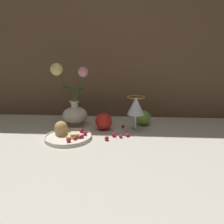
# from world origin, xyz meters

# --- Properties ---
(ground_plane) EXTENTS (2.40, 2.40, 0.00)m
(ground_plane) POSITION_xyz_m (0.00, 0.00, 0.00)
(ground_plane) COLOR #B7B2A3
(ground_plane) RESTS_ON ground
(wall_back) EXTENTS (2.40, 0.04, 1.20)m
(wall_back) POSITION_xyz_m (0.00, 0.29, 0.60)
(wall_back) COLOR brown
(wall_back) RESTS_ON ground_plane
(vase) EXTENTS (0.19, 0.13, 0.32)m
(vase) POSITION_xyz_m (-0.13, 0.10, 0.10)
(vase) COLOR silver
(vase) RESTS_ON ground_plane
(plate_with_pastries) EXTENTS (0.21, 0.21, 0.07)m
(plate_with_pastries) POSITION_xyz_m (-0.12, -0.09, 0.02)
(plate_with_pastries) COLOR silver
(plate_with_pastries) RESTS_ON ground_plane
(wine_glass) EXTENTS (0.09, 0.09, 0.17)m
(wine_glass) POSITION_xyz_m (0.18, 0.03, 0.12)
(wine_glass) COLOR silver
(wine_glass) RESTS_ON ground_plane
(apple_beside_vase) EXTENTS (0.08, 0.08, 0.10)m
(apple_beside_vase) POSITION_xyz_m (0.03, 0.03, 0.04)
(apple_beside_vase) COLOR red
(apple_beside_vase) RESTS_ON ground_plane
(apple_near_glass) EXTENTS (0.08, 0.08, 0.09)m
(apple_near_glass) POSITION_xyz_m (0.23, 0.12, 0.04)
(apple_near_glass) COLOR #669938
(apple_near_glass) RESTS_ON ground_plane
(berry_near_plate) EXTENTS (0.02, 0.02, 0.02)m
(berry_near_plate) POSITION_xyz_m (0.09, -0.06, 0.01)
(berry_near_plate) COLOR #AD192D
(berry_near_plate) RESTS_ON ground_plane
(berry_front_center) EXTENTS (0.02, 0.02, 0.02)m
(berry_front_center) POSITION_xyz_m (0.06, -0.11, 0.01)
(berry_front_center) COLOR #AD192D
(berry_front_center) RESTS_ON ground_plane
(berry_by_glass_stem) EXTENTS (0.02, 0.02, 0.02)m
(berry_by_glass_stem) POSITION_xyz_m (0.13, 0.06, 0.01)
(berry_by_glass_stem) COLOR #AD192D
(berry_by_glass_stem) RESTS_ON ground_plane
(berry_under_candlestick) EXTENTS (0.02, 0.02, 0.02)m
(berry_under_candlestick) POSITION_xyz_m (0.15, -0.06, 0.01)
(berry_under_candlestick) COLOR #AD192D
(berry_under_candlestick) RESTS_ON ground_plane
(berry_far_right) EXTENTS (0.02, 0.02, 0.02)m
(berry_far_right) POSITION_xyz_m (0.12, -0.08, 0.01)
(berry_far_right) COLOR #AD192D
(berry_far_right) RESTS_ON ground_plane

